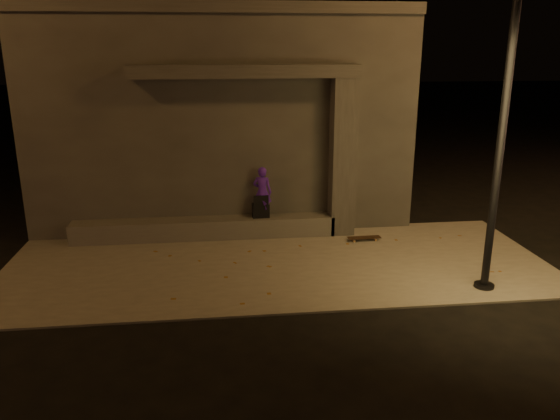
{
  "coord_description": "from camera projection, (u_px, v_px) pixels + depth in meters",
  "views": [
    {
      "loc": [
        -1.17,
        -8.31,
        4.29
      ],
      "look_at": [
        0.05,
        2.0,
        1.17
      ],
      "focal_mm": 35.0,
      "sensor_mm": 36.0,
      "label": 1
    }
  ],
  "objects": [
    {
      "name": "ground",
      "position": [
        291.0,
        310.0,
        9.27
      ],
      "size": [
        120.0,
        120.0,
        0.0
      ],
      "primitive_type": "plane",
      "color": "black",
      "rests_on": "ground"
    },
    {
      "name": "skateboarder",
      "position": [
        262.0,
        192.0,
        12.51
      ],
      "size": [
        0.5,
        0.41,
        1.19
      ],
      "primitive_type": "imported",
      "rotation": [
        0.0,
        0.0,
        2.8
      ],
      "color": "#4318A1",
      "rests_on": "ledge"
    },
    {
      "name": "skateboard",
      "position": [
        364.0,
        238.0,
        12.43
      ],
      "size": [
        0.76,
        0.22,
        0.08
      ],
      "rotation": [
        0.0,
        0.0,
        0.04
      ],
      "color": "black",
      "rests_on": "sidewalk"
    },
    {
      "name": "street_lamp_0",
      "position": [
        511.0,
        58.0,
        8.88
      ],
      "size": [
        0.36,
        0.36,
        7.26
      ],
      "color": "black",
      "rests_on": "ground"
    },
    {
      "name": "sidewalk",
      "position": [
        278.0,
        264.0,
        11.17
      ],
      "size": [
        11.0,
        4.4,
        0.04
      ],
      "primitive_type": "cube",
      "color": "#69645D",
      "rests_on": "ground"
    },
    {
      "name": "backpack",
      "position": [
        261.0,
        209.0,
        12.62
      ],
      "size": [
        0.39,
        0.26,
        0.54
      ],
      "rotation": [
        0.0,
        0.0,
        0.04
      ],
      "color": "black",
      "rests_on": "ledge"
    },
    {
      "name": "column",
      "position": [
        343.0,
        158.0,
        12.5
      ],
      "size": [
        0.55,
        0.55,
        3.6
      ],
      "primitive_type": "cube",
      "color": "#383533",
      "rests_on": "sidewalk"
    },
    {
      "name": "building",
      "position": [
        221.0,
        112.0,
        14.58
      ],
      "size": [
        9.0,
        5.1,
        5.22
      ],
      "color": "#383533",
      "rests_on": "ground"
    },
    {
      "name": "ledge",
      "position": [
        205.0,
        228.0,
        12.59
      ],
      "size": [
        6.0,
        0.55,
        0.45
      ],
      "primitive_type": "cube",
      "color": "#54514C",
      "rests_on": "sidewalk"
    },
    {
      "name": "canopy",
      "position": [
        245.0,
        71.0,
        11.74
      ],
      "size": [
        5.0,
        0.7,
        0.28
      ],
      "primitive_type": "cube",
      "color": "#383533",
      "rests_on": "column"
    }
  ]
}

